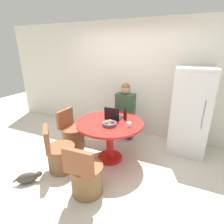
% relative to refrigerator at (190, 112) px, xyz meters
% --- Properties ---
extents(ground_plane, '(12.00, 12.00, 0.00)m').
position_rel_refrigerator_xyz_m(ground_plane, '(-1.38, -1.26, -0.85)').
color(ground_plane, beige).
extents(wall_back, '(7.00, 0.06, 2.60)m').
position_rel_refrigerator_xyz_m(wall_back, '(-1.38, 0.40, 0.45)').
color(wall_back, silver).
rests_on(wall_back, ground_plane).
extents(refrigerator, '(0.68, 0.72, 1.69)m').
position_rel_refrigerator_xyz_m(refrigerator, '(0.00, 0.00, 0.00)').
color(refrigerator, white).
rests_on(refrigerator, ground_plane).
extents(dining_table, '(1.20, 1.20, 0.77)m').
position_rel_refrigerator_xyz_m(dining_table, '(-1.30, -0.93, -0.25)').
color(dining_table, red).
rests_on(dining_table, ground_plane).
extents(chair_left_side, '(0.48, 0.48, 0.82)m').
position_rel_refrigerator_xyz_m(chair_left_side, '(-2.20, -0.85, -0.58)').
color(chair_left_side, brown).
rests_on(chair_left_side, ground_plane).
extents(chair_near_left_corner, '(0.55, 0.55, 0.82)m').
position_rel_refrigerator_xyz_m(chair_near_left_corner, '(-1.95, -1.56, -0.58)').
color(chair_near_left_corner, brown).
rests_on(chair_near_left_corner, ground_plane).
extents(chair_near_camera, '(0.48, 0.48, 0.82)m').
position_rel_refrigerator_xyz_m(chair_near_camera, '(-1.26, -1.83, -0.58)').
color(chair_near_camera, brown).
rests_on(chair_near_camera, ground_plane).
extents(person_seated, '(0.40, 0.37, 1.33)m').
position_rel_refrigerator_xyz_m(person_seated, '(-1.28, -0.11, -0.12)').
color(person_seated, '#2D2D38').
rests_on(person_seated, ground_plane).
extents(laptop, '(0.29, 0.26, 0.24)m').
position_rel_refrigerator_xyz_m(laptop, '(-1.29, -0.77, -0.03)').
color(laptop, '#232328').
rests_on(laptop, dining_table).
extents(fruit_bowl, '(0.24, 0.24, 0.09)m').
position_rel_refrigerator_xyz_m(fruit_bowl, '(-1.23, -1.08, -0.04)').
color(fruit_bowl, '#4C4C56').
rests_on(fruit_bowl, dining_table).
extents(coffee_cup, '(0.08, 0.08, 0.08)m').
position_rel_refrigerator_xyz_m(coffee_cup, '(-0.92, -0.99, -0.04)').
color(coffee_cup, white).
rests_on(coffee_cup, dining_table).
extents(bottle, '(0.06, 0.06, 0.23)m').
position_rel_refrigerator_xyz_m(bottle, '(-1.09, -0.70, 0.02)').
color(bottle, black).
rests_on(bottle, dining_table).
extents(cat, '(0.34, 0.32, 0.18)m').
position_rel_refrigerator_xyz_m(cat, '(-2.20, -2.04, -0.75)').
color(cat, '#473D38').
rests_on(cat, ground_plane).
extents(handbag, '(0.30, 0.14, 0.26)m').
position_rel_refrigerator_xyz_m(handbag, '(-2.06, -1.28, -0.72)').
color(handbag, brown).
rests_on(handbag, ground_plane).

